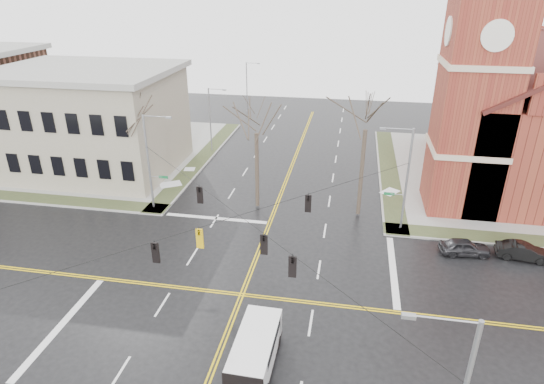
% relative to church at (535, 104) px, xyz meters
% --- Properties ---
extents(ground, '(120.00, 120.00, 0.00)m').
position_rel_church_xyz_m(ground, '(-24.76, -24.78, -8.43)').
color(ground, black).
rests_on(ground, ground).
extents(sidewalks, '(80.00, 80.00, 0.17)m').
position_rel_church_xyz_m(sidewalks, '(-24.76, -24.78, -8.36)').
color(sidewalks, gray).
rests_on(sidewalks, ground).
extents(road_markings, '(100.00, 100.00, 0.01)m').
position_rel_church_xyz_m(road_markings, '(-24.76, -24.78, -8.43)').
color(road_markings, gold).
rests_on(road_markings, ground).
extents(church, '(24.28, 27.48, 27.50)m').
position_rel_church_xyz_m(church, '(0.00, 0.00, 0.00)').
color(church, maroon).
rests_on(church, ground).
extents(civic_building_a, '(18.00, 14.00, 11.00)m').
position_rel_church_xyz_m(civic_building_a, '(-46.76, -4.78, -2.93)').
color(civic_building_a, gray).
rests_on(civic_building_a, ground).
extents(signal_pole_ne, '(2.75, 0.22, 9.00)m').
position_rel_church_xyz_m(signal_pole_ne, '(-13.44, -13.28, -3.48)').
color(signal_pole_ne, gray).
rests_on(signal_pole_ne, ground).
extents(signal_pole_nw, '(2.75, 0.22, 9.00)m').
position_rel_church_xyz_m(signal_pole_nw, '(-36.09, -13.28, -3.48)').
color(signal_pole_nw, gray).
rests_on(signal_pole_nw, ground).
extents(span_wires, '(23.02, 23.02, 0.03)m').
position_rel_church_xyz_m(span_wires, '(-24.76, -24.78, -2.23)').
color(span_wires, black).
rests_on(span_wires, ground).
extents(traffic_signals, '(8.21, 8.26, 1.30)m').
position_rel_church_xyz_m(traffic_signals, '(-24.76, -25.45, -2.98)').
color(traffic_signals, black).
rests_on(traffic_signals, ground).
extents(streetlight_north_a, '(2.30, 0.20, 8.00)m').
position_rel_church_xyz_m(streetlight_north_a, '(-35.42, 3.22, -3.97)').
color(streetlight_north_a, gray).
rests_on(streetlight_north_a, ground).
extents(streetlight_north_b, '(2.30, 0.20, 8.00)m').
position_rel_church_xyz_m(streetlight_north_b, '(-35.42, 23.22, -3.97)').
color(streetlight_north_b, gray).
rests_on(streetlight_north_b, ground).
extents(cargo_van, '(2.21, 5.51, 2.08)m').
position_rel_church_xyz_m(cargo_van, '(-22.46, -30.74, -7.21)').
color(cargo_van, white).
rests_on(cargo_van, ground).
extents(parked_car_a, '(4.01, 1.94, 1.32)m').
position_rel_church_xyz_m(parked_car_a, '(-8.63, -16.59, -7.77)').
color(parked_car_a, black).
rests_on(parked_car_a, ground).
extents(parked_car_b, '(4.13, 1.81, 1.32)m').
position_rel_church_xyz_m(parked_car_b, '(-4.28, -16.47, -7.77)').
color(parked_car_b, black).
rests_on(parked_car_b, ground).
extents(tree_nw_far, '(4.00, 4.00, 10.30)m').
position_rel_church_xyz_m(tree_nw_far, '(-38.66, -10.55, -0.96)').
color(tree_nw_far, '#382F23').
rests_on(tree_nw_far, ground).
extents(tree_nw_near, '(4.00, 4.00, 10.85)m').
position_rel_church_xyz_m(tree_nw_near, '(-26.52, -11.28, -0.57)').
color(tree_nw_near, '#382F23').
rests_on(tree_nw_near, ground).
extents(tree_ne, '(4.00, 4.00, 12.09)m').
position_rel_church_xyz_m(tree_ne, '(-16.97, -11.25, 0.31)').
color(tree_ne, '#382F23').
rests_on(tree_ne, ground).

